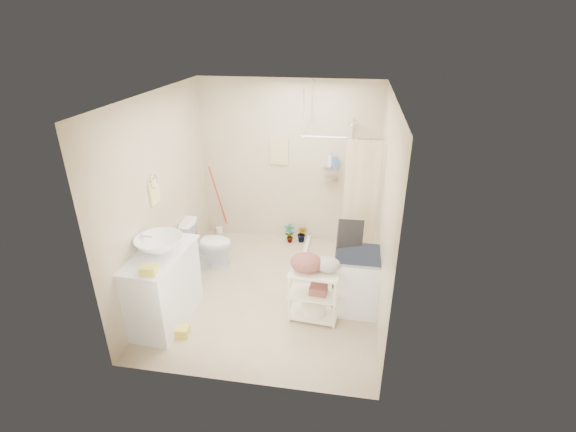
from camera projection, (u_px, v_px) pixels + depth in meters
name	position (u px, v px, depth m)	size (l,w,h in m)	color
floor	(270.00, 291.00, 5.68)	(3.20, 3.20, 0.00)	#BDAE8E
ceiling	(266.00, 95.00, 4.58)	(2.80, 3.20, 0.04)	silver
wall_back	(289.00, 164.00, 6.56)	(2.80, 0.04, 2.60)	beige
wall_front	(232.00, 275.00, 3.70)	(2.80, 0.04, 2.60)	beige
wall_left	(161.00, 197.00, 5.33)	(0.04, 3.20, 2.60)	beige
wall_right	(384.00, 211.00, 4.93)	(0.04, 3.20, 2.60)	beige
vanity	(162.00, 287.00, 4.97)	(0.59, 1.06, 0.93)	silver
sink	(160.00, 245.00, 4.75)	(0.55, 0.55, 0.19)	white
counter_basket	(149.00, 270.00, 4.36)	(0.17, 0.13, 0.09)	gold
floor_basket	(180.00, 329.00, 4.86)	(0.29, 0.22, 0.16)	yellow
toilet	(208.00, 243.00, 6.15)	(0.40, 0.71, 0.72)	silver
mop	(217.00, 201.00, 6.95)	(0.12, 0.12, 1.25)	red
potted_plant_a	(289.00, 234.00, 6.86)	(0.17, 0.12, 0.33)	#995738
potted_plant_b	(302.00, 234.00, 6.88)	(0.16, 0.13, 0.30)	brown
hanging_towel	(279.00, 151.00, 6.48)	(0.28, 0.03, 0.42)	beige
towel_ring	(154.00, 190.00, 5.08)	(0.04, 0.22, 0.34)	#F6E78D
tp_holder	(171.00, 235.00, 5.62)	(0.08, 0.12, 0.14)	white
shower	(341.00, 195.00, 6.05)	(1.10, 1.10, 2.10)	silver
shampoo_bottle_a	(330.00, 159.00, 6.35)	(0.08, 0.08, 0.21)	silver
shampoo_bottle_b	(336.00, 161.00, 6.33)	(0.08, 0.08, 0.17)	#3E66B0
washing_machine	(357.00, 281.00, 5.21)	(0.54, 0.56, 0.79)	silver
laundry_rack	(314.00, 290.00, 5.02)	(0.58, 0.34, 0.81)	white
ironing_board	(347.00, 264.00, 5.23)	(0.33, 0.10, 1.16)	black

